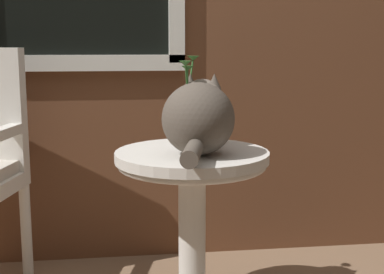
{
  "coord_description": "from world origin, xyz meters",
  "views": [
    {
      "loc": [
        -0.14,
        -1.78,
        1.0
      ],
      "look_at": [
        0.11,
        0.06,
        0.68
      ],
      "focal_mm": 51.15,
      "sensor_mm": 36.0,
      "label": 1
    }
  ],
  "objects": [
    {
      "name": "cat",
      "position": [
        0.12,
        0.02,
        0.76
      ],
      "size": [
        0.3,
        0.56,
        0.26
      ],
      "color": "brown",
      "rests_on": "wicker_side_table"
    },
    {
      "name": "wicker_side_table",
      "position": [
        0.11,
        0.06,
        0.42
      ],
      "size": [
        0.54,
        0.54,
        0.63
      ],
      "color": "silver",
      "rests_on": "ground_plane"
    },
    {
      "name": "pewter_vase_with_ivy",
      "position": [
        0.11,
        0.17,
        0.72
      ],
      "size": [
        0.13,
        0.14,
        0.32
      ],
      "color": "gray",
      "rests_on": "wicker_side_table"
    }
  ]
}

